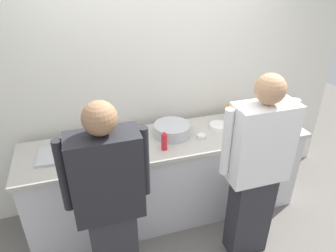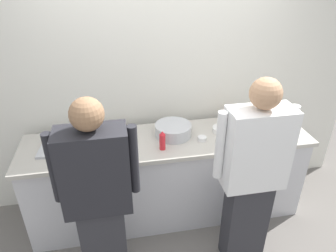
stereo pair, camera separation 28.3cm
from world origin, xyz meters
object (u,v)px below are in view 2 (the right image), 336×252
Objects in this scene: squeeze_bottle_primary at (162,141)px; chefs_knife at (258,134)px; chef_near_left at (99,198)px; sheet_tray at (69,148)px; squeeze_bottle_secondary at (233,116)px; ramekin_orange_sauce at (249,123)px; plate_stack_front at (222,129)px; ramekin_green_sauce at (202,138)px; chef_center at (252,175)px; mixing_bowl_steel at (173,130)px; plate_stack_rear at (118,139)px.

squeeze_bottle_primary is 0.68× the size of chefs_knife.
chef_near_left is 3.28× the size of sheet_tray.
chef_near_left is 8.31× the size of squeeze_bottle_secondary.
chef_near_left is 0.73m from sheet_tray.
plate_stack_front is at bearing -165.52° from ramekin_orange_sauce.
plate_stack_front is 0.27m from ramekin_green_sauce.
chef_center is 9.02× the size of plate_stack_front.
ramekin_green_sauce is 0.30× the size of chefs_knife.
chef_center is 3.35× the size of sheet_tray.
squeeze_bottle_primary is 2.25× the size of ramekin_green_sauce.
chef_center is at bearing -67.08° from ramekin_green_sauce.
mixing_bowl_steel is 0.83m from chefs_knife.
squeeze_bottle_primary reaches higher than ramekin_orange_sauce.
plate_stack_front is at bearing -2.49° from mixing_bowl_steel.
ramekin_green_sauce is at bearing -160.11° from ramekin_orange_sauce.
plate_stack_front is 0.70× the size of chefs_knife.
chef_center is at bearing -34.18° from plate_stack_rear.
plate_stack_rear reaches higher than chefs_knife.
mixing_bowl_steel reaches higher than plate_stack_rear.
squeeze_bottle_secondary is at bearing 80.07° from chef_center.
mixing_bowl_steel reaches higher than ramekin_green_sauce.
chef_near_left reaches higher than mixing_bowl_steel.
mixing_bowl_steel is at bearing 3.71° from sheet_tray.
chef_center is at bearing -118.73° from chefs_knife.
mixing_bowl_steel is (0.71, 0.74, 0.08)m from chef_near_left.
squeeze_bottle_secondary is (1.61, 0.16, 0.09)m from sheet_tray.
squeeze_bottle_secondary is (0.15, 0.12, 0.07)m from plate_stack_front.
squeeze_bottle_secondary reaches higher than plate_stack_front.
chef_near_left is at bearing -137.07° from squeeze_bottle_primary.
chef_near_left is 1.71m from ramekin_orange_sauce.
plate_stack_rear is (-1.03, 0.70, 0.04)m from chef_center.
chef_center is 9.36× the size of squeeze_bottle_primary.
squeeze_bottle_primary is at bearing 141.78° from chef_center.
plate_stack_front is 1.02m from plate_stack_rear.
chef_near_left is 1.13m from ramekin_green_sauce.
mixing_bowl_steel reaches higher than ramekin_orange_sauce.
squeeze_bottle_secondary is (1.17, 0.12, 0.06)m from plate_stack_rear.
mixing_bowl_steel is 1.71× the size of squeeze_bottle_secondary.
chef_near_left is 0.98× the size of chef_center.
plate_stack_front is (1.20, 0.72, 0.05)m from chef_near_left.
chefs_knife is at bearing 61.27° from chef_center.
mixing_bowl_steel is 4.24× the size of ramekin_green_sauce.
chefs_knife is (0.32, 0.59, 0.01)m from chef_center.
plate_stack_rear is at bearing 175.29° from chefs_knife.
chef_near_left is 1.64m from chefs_knife.
squeeze_bottle_primary is 0.99m from ramekin_orange_sauce.
chef_center is 0.84m from ramekin_orange_sauce.
plate_stack_front is 0.93× the size of plate_stack_rear.
squeeze_bottle_primary is at bearing -163.53° from ramekin_orange_sauce.
mixing_bowl_steel is 3.79× the size of ramekin_orange_sauce.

